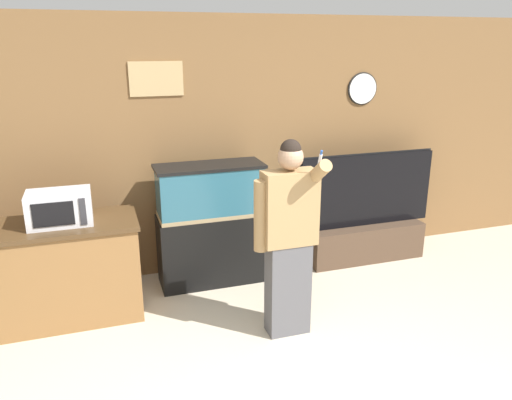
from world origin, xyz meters
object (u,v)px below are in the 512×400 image
Objects in this scene: counter_island at (43,273)px; microwave at (60,208)px; person_standing at (288,237)px; aquarium_on_stand at (211,224)px; tv_on_stand at (364,229)px.

microwave reaches higher than counter_island.
aquarium_on_stand is at bearing 108.59° from person_standing.
microwave is 0.42× the size of aquarium_on_stand.
tv_on_stand reaches higher than counter_island.
microwave is at bearing -174.03° from tv_on_stand.
person_standing is at bearing -23.35° from counter_island.
aquarium_on_stand is (1.35, 0.31, -0.41)m from microwave.
person_standing is at bearing -71.41° from aquarium_on_stand.
aquarium_on_stand is at bearing 10.43° from counter_island.
microwave is (0.20, -0.02, 0.58)m from counter_island.
microwave is at bearing -167.15° from aquarium_on_stand.
tv_on_stand is at bearing 39.44° from person_standing.
person_standing reaches higher than microwave.
microwave is 1.91m from person_standing.
person_standing is (-1.37, -1.13, 0.50)m from tv_on_stand.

